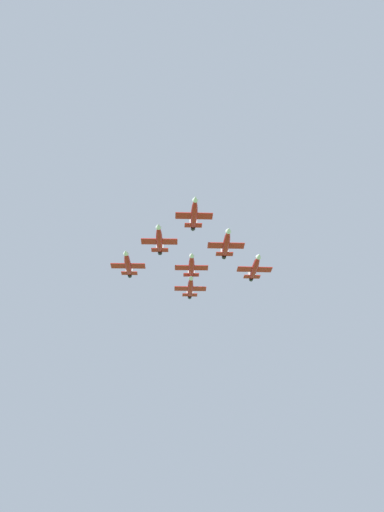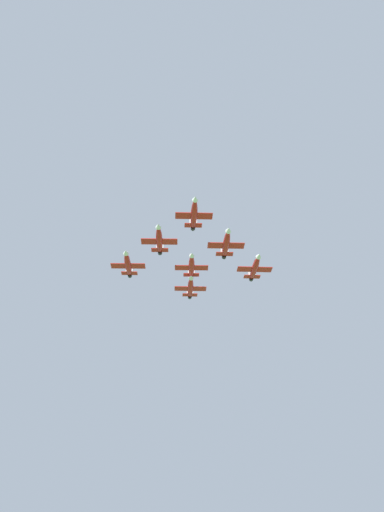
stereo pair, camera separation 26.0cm
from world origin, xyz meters
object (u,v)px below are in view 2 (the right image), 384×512
Objects in this scene: jet_slot_rear at (192,266)px; jet_trailing at (190,287)px; jet_lead at (194,214)px; jet_right_outer at (128,264)px; jet_left_wingman at (226,244)px; jet_left_outer at (255,268)px; jet_right_wingman at (159,240)px.

jet_trailing is (-0.05, -12.28, -2.08)m from jet_slot_rear.
jet_lead is 32.59m from jet_right_outer.
jet_trailing is (-0.16, -36.85, -7.17)m from jet_lead.
jet_left_wingman is 26.99m from jet_trailing.
jet_lead is 0.96× the size of jet_left_outer.
jet_right_outer is at bearing -59.53° from jet_trailing.
jet_right_outer is 24.35m from jet_trailing.
jet_left_outer is (-10.49, -12.24, -2.16)m from jet_left_wingman.
jet_right_outer is at bearing -139.90° from jet_lead.
jet_right_outer is 20.89m from jet_slot_rear.
jet_right_outer is (41.77, -0.18, 0.62)m from jet_left_outer.
jet_slot_rear is at bearing -90.96° from jet_left_outer.
jet_right_wingman is at bearing -23.02° from jet_trailing.
jet_left_outer is 41.77m from jet_right_outer.
jet_right_outer is (10.39, -12.33, -2.61)m from jet_right_wingman.
jet_left_outer is at bearing 90.98° from jet_slot_rear.
jet_lead reaches higher than jet_slot_rear.
jet_left_outer is at bearing 139.37° from jet_lead.
jet_left_wingman reaches higher than jet_left_outer.
jet_lead reaches higher than jet_left_outer.
jet_left_wingman is at bearing 90.58° from jet_right_wingman.
jet_lead is at bearing -40.17° from jet_left_wingman.
jet_slot_rear is (-20.88, 0.09, -0.38)m from jet_right_outer.
jet_right_outer is (20.78, -24.66, -4.71)m from jet_lead.
jet_right_outer is at bearing -90.96° from jet_left_outer.
jet_right_outer is at bearing -89.01° from jet_slot_rear.
jet_slot_rear reaches higher than jet_trailing.
jet_right_outer is at bearing -111.22° from jet_left_wingman.
jet_lead is 25.09m from jet_slot_rear.
jet_left_wingman is 20.91m from jet_right_wingman.
jet_left_wingman is (-10.49, -12.24, -3.17)m from jet_lead.
jet_right_outer is 1.03× the size of jet_trailing.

